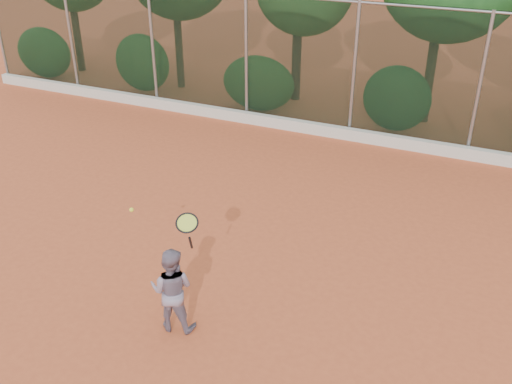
% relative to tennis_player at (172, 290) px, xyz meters
% --- Properties ---
extents(ground, '(80.00, 80.00, 0.00)m').
position_rel_tennis_player_xyz_m(ground, '(0.31, 1.29, -0.68)').
color(ground, '#B9512B').
rests_on(ground, ground).
extents(concrete_curb, '(24.00, 0.20, 0.30)m').
position_rel_tennis_player_xyz_m(concrete_curb, '(0.31, 8.11, -0.53)').
color(concrete_curb, beige).
rests_on(concrete_curb, ground).
extents(tennis_player, '(0.76, 0.65, 1.37)m').
position_rel_tennis_player_xyz_m(tennis_player, '(0.00, 0.00, 0.00)').
color(tennis_player, gray).
rests_on(tennis_player, ground).
extents(chainlink_fence, '(24.09, 0.09, 3.50)m').
position_rel_tennis_player_xyz_m(chainlink_fence, '(0.31, 8.29, 1.17)').
color(chainlink_fence, black).
rests_on(chainlink_fence, ground).
extents(tennis_racket, '(0.40, 0.38, 0.59)m').
position_rel_tennis_player_xyz_m(tennis_racket, '(0.36, -0.04, 1.21)').
color(tennis_racket, black).
rests_on(tennis_racket, ground).
extents(tennis_ball_in_flight, '(0.07, 0.07, 0.07)m').
position_rel_tennis_player_xyz_m(tennis_ball_in_flight, '(-0.93, 0.46, 0.88)').
color(tennis_ball_in_flight, yellow).
rests_on(tennis_ball_in_flight, ground).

